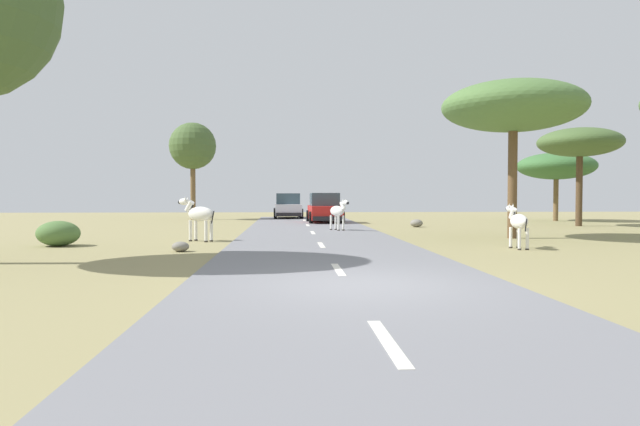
% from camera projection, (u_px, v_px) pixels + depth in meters
% --- Properties ---
extents(ground_plane, '(90.00, 90.00, 0.00)m').
position_uv_depth(ground_plane, '(359.00, 287.00, 10.16)').
color(ground_plane, '#8E8456').
extents(road, '(6.00, 64.00, 0.05)m').
position_uv_depth(road, '(348.00, 285.00, 10.15)').
color(road, slate).
rests_on(road, ground_plane).
extents(lane_markings, '(0.16, 56.00, 0.01)m').
position_uv_depth(lane_markings, '(355.00, 294.00, 9.15)').
color(lane_markings, silver).
rests_on(lane_markings, road).
extents(zebra_0, '(0.91, 1.42, 1.45)m').
position_uv_depth(zebra_0, '(338.00, 211.00, 25.78)').
color(zebra_0, silver).
rests_on(zebra_0, road).
extents(zebra_1, '(0.41, 1.48, 1.39)m').
position_uv_depth(zebra_1, '(518.00, 222.00, 17.38)').
color(zebra_1, silver).
rests_on(zebra_1, ground_plane).
extents(zebra_2, '(1.52, 1.15, 1.61)m').
position_uv_depth(zebra_2, '(199.00, 215.00, 20.18)').
color(zebra_2, silver).
rests_on(zebra_2, ground_plane).
extents(car_0, '(2.09, 4.38, 1.74)m').
position_uv_depth(car_0, '(325.00, 209.00, 33.59)').
color(car_0, red).
rests_on(car_0, road).
extents(car_1, '(2.10, 4.38, 1.74)m').
position_uv_depth(car_1, '(288.00, 207.00, 39.99)').
color(car_1, silver).
rests_on(car_1, road).
extents(tree_1, '(5.40, 5.40, 5.98)m').
position_uv_depth(tree_1, '(513.00, 107.00, 21.50)').
color(tree_1, brown).
rests_on(tree_1, ground_plane).
extents(tree_3, '(4.91, 4.91, 4.39)m').
position_uv_depth(tree_3, '(556.00, 166.00, 36.25)').
color(tree_3, brown).
rests_on(tree_3, ground_plane).
extents(tree_4, '(3.17, 3.17, 6.60)m').
position_uv_depth(tree_4, '(193.00, 147.00, 38.38)').
color(tree_4, brown).
rests_on(tree_4, ground_plane).
extents(tree_5, '(4.36, 4.36, 5.25)m').
position_uv_depth(tree_5, '(580.00, 143.00, 30.09)').
color(tree_5, '#4C3823').
rests_on(tree_5, ground_plane).
extents(bush_0, '(1.37, 1.23, 0.82)m').
position_uv_depth(bush_0, '(58.00, 233.00, 18.30)').
color(bush_0, '#4C7038').
rests_on(bush_0, ground_plane).
extents(rock_0, '(0.66, 0.62, 0.40)m').
position_uv_depth(rock_0, '(416.00, 223.00, 29.31)').
color(rock_0, gray).
rests_on(rock_0, ground_plane).
extents(rock_1, '(0.50, 0.49, 0.30)m').
position_uv_depth(rock_1, '(181.00, 247.00, 16.49)').
color(rock_1, gray).
rests_on(rock_1, ground_plane).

